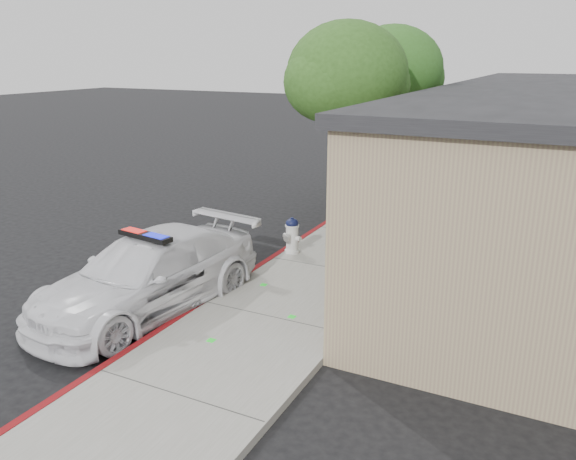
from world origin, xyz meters
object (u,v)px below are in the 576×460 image
(street_tree_near, at_px, (347,79))
(police_car, at_px, (148,274))
(street_tree_mid, at_px, (392,73))
(fire_hydrant, at_px, (292,235))
(street_tree_far, at_px, (389,94))

(street_tree_near, bearing_deg, police_car, -108.12)
(street_tree_near, distance_m, street_tree_mid, 3.13)
(fire_hydrant, bearing_deg, street_tree_mid, 90.53)
(police_car, distance_m, fire_hydrant, 4.30)
(street_tree_near, distance_m, street_tree_far, 4.74)
(police_car, bearing_deg, street_tree_near, 79.71)
(police_car, height_order, fire_hydrant, police_car)
(street_tree_near, xyz_separation_m, street_tree_mid, (0.27, 3.12, 0.05))
(police_car, xyz_separation_m, street_tree_mid, (2.21, 9.05, 3.74))
(fire_hydrant, xyz_separation_m, street_tree_far, (0.40, 6.49, 3.15))
(street_tree_mid, relative_size, street_tree_far, 1.20)
(fire_hydrant, height_order, street_tree_near, street_tree_near)
(street_tree_near, bearing_deg, street_tree_mid, 85.02)
(fire_hydrant, xyz_separation_m, street_tree_mid, (0.96, 4.93, 3.89))
(street_tree_far, bearing_deg, street_tree_near, -86.47)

